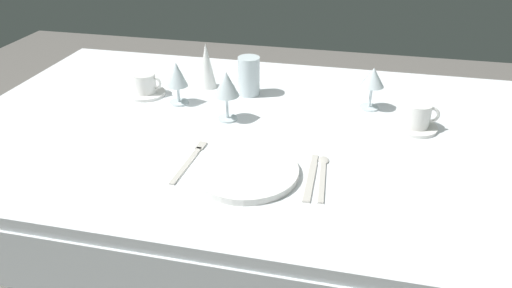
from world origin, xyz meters
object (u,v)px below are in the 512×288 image
(coffee_cup_right, at_px, (417,115))
(wine_glass_left, at_px, (373,79))
(dinner_knife, at_px, (311,178))
(fork_outer, at_px, (190,160))
(wine_glass_centre, at_px, (177,76))
(dinner_plate, at_px, (246,171))
(spoon_soup, at_px, (323,172))
(drink_tumbler, at_px, (249,78))
(napkin_folded, at_px, (206,65))
(wine_glass_right, at_px, (226,86))
(coffee_cup_left, at_px, (145,83))

(coffee_cup_right, height_order, wine_glass_left, wine_glass_left)
(dinner_knife, relative_size, coffee_cup_right, 2.02)
(fork_outer, relative_size, wine_glass_centre, 1.51)
(dinner_plate, xyz_separation_m, spoon_soup, (0.19, 0.05, -0.01))
(dinner_plate, bearing_deg, drink_tumbler, 102.26)
(coffee_cup_right, xyz_separation_m, napkin_folded, (-0.70, 0.17, 0.04))
(spoon_soup, height_order, wine_glass_right, wine_glass_right)
(dinner_knife, distance_m, wine_glass_right, 0.41)
(dinner_plate, xyz_separation_m, napkin_folded, (-0.27, 0.52, 0.07))
(dinner_knife, height_order, wine_glass_centre, wine_glass_centre)
(spoon_soup, xyz_separation_m, coffee_cup_left, (-0.64, 0.36, 0.04))
(coffee_cup_left, bearing_deg, dinner_plate, -42.12)
(coffee_cup_right, relative_size, drink_tumbler, 0.79)
(spoon_soup, distance_m, wine_glass_centre, 0.60)
(wine_glass_centre, bearing_deg, coffee_cup_right, -1.27)
(dinner_plate, bearing_deg, napkin_folded, 117.15)
(dinner_plate, xyz_separation_m, fork_outer, (-0.16, 0.03, -0.01))
(dinner_knife, bearing_deg, drink_tumbler, 119.50)
(coffee_cup_left, height_order, wine_glass_left, wine_glass_left)
(wine_glass_left, height_order, napkin_folded, napkin_folded)
(dinner_plate, height_order, coffee_cup_left, coffee_cup_left)
(fork_outer, height_order, coffee_cup_left, coffee_cup_left)
(wine_glass_centre, bearing_deg, wine_glass_left, 8.80)
(dinner_plate, xyz_separation_m, wine_glass_left, (0.30, 0.46, 0.09))
(wine_glass_centre, relative_size, napkin_folded, 0.88)
(fork_outer, distance_m, wine_glass_right, 0.28)
(dinner_knife, relative_size, napkin_folded, 1.31)
(wine_glass_right, bearing_deg, coffee_cup_right, 6.47)
(fork_outer, xyz_separation_m, napkin_folded, (-0.11, 0.49, 0.08))
(dinner_plate, relative_size, napkin_folded, 1.66)
(dinner_knife, distance_m, coffee_cup_left, 0.73)
(coffee_cup_left, xyz_separation_m, wine_glass_right, (0.32, -0.12, 0.07))
(fork_outer, height_order, spoon_soup, spoon_soup)
(wine_glass_left, bearing_deg, napkin_folded, 174.23)
(coffee_cup_left, height_order, napkin_folded, napkin_folded)
(wine_glass_right, bearing_deg, fork_outer, -96.99)
(spoon_soup, height_order, napkin_folded, napkin_folded)
(wine_glass_centre, xyz_separation_m, wine_glass_left, (0.62, 0.10, 0.01))
(fork_outer, relative_size, coffee_cup_right, 2.05)
(coffee_cup_left, bearing_deg, coffee_cup_right, -3.73)
(coffee_cup_right, xyz_separation_m, wine_glass_right, (-0.56, -0.06, 0.07))
(dinner_knife, relative_size, coffee_cup_left, 2.19)
(coffee_cup_left, distance_m, wine_glass_centre, 0.15)
(dinner_plate, relative_size, wine_glass_centre, 1.89)
(wine_glass_right, xyz_separation_m, napkin_folded, (-0.14, 0.23, -0.03))
(wine_glass_right, bearing_deg, dinner_plate, -66.00)
(dinner_plate, xyz_separation_m, drink_tumbler, (-0.11, 0.49, 0.05))
(dinner_knife, bearing_deg, coffee_cup_right, 50.93)
(wine_glass_right, relative_size, napkin_folded, 0.97)
(dinner_plate, xyz_separation_m, coffee_cup_left, (-0.45, 0.41, 0.03))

